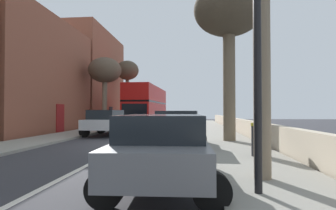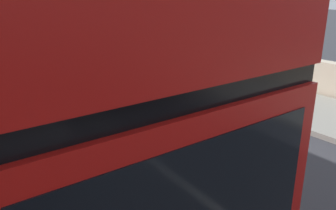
{
  "view_description": "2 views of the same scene",
  "coord_description": "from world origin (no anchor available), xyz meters",
  "views": [
    {
      "loc": [
        3.13,
        -12.64,
        1.61
      ],
      "look_at": [
        0.94,
        10.57,
        2.12
      ],
      "focal_mm": 28.76,
      "sensor_mm": 36.0,
      "label": 1
    },
    {
      "loc": [
        -3.17,
        8.36,
        3.14
      ],
      "look_at": [
        0.39,
        12.93,
        1.13
      ],
      "focal_mm": 37.64,
      "sensor_mm": 36.0,
      "label": 2
    }
  ],
  "objects": []
}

